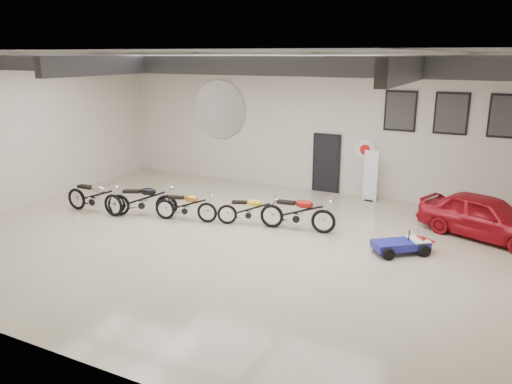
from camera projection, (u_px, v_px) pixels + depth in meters
The scene contains 19 objects.
floor at pixel (236, 241), 13.61m from camera, with size 16.00×12.00×0.01m, color #B7AF8C.
ceiling at pixel (234, 51), 12.27m from camera, with size 16.00×12.00×0.01m, color slate.
back_wall at pixel (315, 123), 18.10m from camera, with size 16.00×0.02×5.00m, color beige.
left_wall at pixel (23, 131), 16.40m from camera, with size 0.02×12.00×5.00m, color beige.
ceiling_beams at pixel (234, 62), 12.34m from camera, with size 15.80×11.80×0.32m, color slate, non-canonical shape.
door at pixel (326, 164), 18.23m from camera, with size 0.92×0.08×2.10m, color black.
logo_plaque at pixel (220, 110), 19.71m from camera, with size 2.30×0.06×1.16m, color silver, non-canonical shape.
poster_left at pixel (400, 111), 16.61m from camera, with size 1.05×0.08×1.35m, color black, non-canonical shape.
poster_mid at pixel (451, 113), 15.92m from camera, with size 1.05×0.08×1.35m, color black, non-canonical shape.
poster_right at pixel (507, 116), 15.23m from camera, with size 1.05×0.08×1.35m, color black, non-canonical shape.
oil_sign at pixel (365, 150), 17.45m from camera, with size 0.72×0.10×0.72m, color white, non-canonical shape.
banner_stand at pixel (371, 175), 17.13m from camera, with size 0.49×0.20×1.81m, color white, non-canonical shape.
motorcycle_silver at pixel (94, 196), 15.89m from camera, with size 2.22×0.69×1.16m, color silver, non-canonical shape.
motorcycle_black at pixel (142, 199), 15.57m from camera, with size 2.16×0.67×1.12m, color silver, non-canonical shape.
motorcycle_gold at pixel (186, 205), 15.15m from camera, with size 1.95×0.60×1.01m, color silver, non-canonical shape.
motorcycle_yellow at pixel (249, 209), 14.79m from camera, with size 1.87×0.58×0.97m, color silver, non-canonical shape.
motorcycle_red at pixel (297, 212), 14.30m from camera, with size 2.18×0.68×1.14m, color silver, non-canonical shape.
go_kart at pixel (406, 241), 12.74m from camera, with size 1.74×0.78×0.63m, color navy, non-canonical shape.
vintage_car at pixel (485, 217), 13.73m from camera, with size 3.59×1.45×1.22m, color maroon.
Camera 1 is at (6.21, -11.15, 4.95)m, focal length 35.00 mm.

